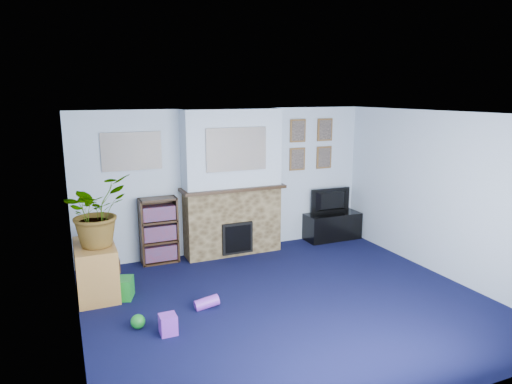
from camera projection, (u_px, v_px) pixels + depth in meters
name	position (u px, v px, depth m)	size (l,w,h in m)	color
floor	(289.00, 302.00, 5.88)	(5.00, 4.50, 0.01)	black
ceiling	(292.00, 114.00, 5.37)	(5.00, 4.50, 0.01)	white
wall_back	(228.00, 181.00, 7.64)	(5.00, 0.04, 2.40)	silver
wall_front	(422.00, 279.00, 3.61)	(5.00, 0.04, 2.40)	silver
wall_left	(73.00, 237.00, 4.65)	(0.04, 4.50, 2.40)	silver
wall_right	(444.00, 195.00, 6.59)	(0.04, 4.50, 2.40)	silver
chimney_breast	(232.00, 184.00, 7.46)	(1.72, 0.50, 2.40)	brown
collage_main	(237.00, 149.00, 7.15)	(1.00, 0.03, 0.68)	gray
collage_left	(132.00, 151.00, 6.90)	(0.90, 0.03, 0.58)	gray
portrait_tl	(298.00, 131.00, 7.96)	(0.30, 0.03, 0.40)	brown
portrait_tr	(325.00, 130.00, 8.17)	(0.30, 0.03, 0.40)	brown
portrait_bl	(297.00, 159.00, 8.06)	(0.30, 0.03, 0.40)	brown
portrait_br	(324.00, 157.00, 8.28)	(0.30, 0.03, 0.40)	brown
tv_stand	(332.00, 227.00, 8.41)	(1.03, 0.43, 0.49)	black
television	(332.00, 201.00, 8.32)	(0.78, 0.10, 0.45)	black
bookshelf	(159.00, 232.00, 7.19)	(0.58, 0.28, 1.05)	black
sideboard	(96.00, 270.00, 6.05)	(0.50, 0.91, 0.70)	#B17A38
potted_plant	(96.00, 211.00, 5.85)	(0.82, 0.71, 0.92)	#26661E
mantel_clock	(226.00, 183.00, 7.36)	(0.11, 0.07, 0.15)	gold
mantel_candle	(247.00, 181.00, 7.51)	(0.05, 0.05, 0.17)	#B2BFC6
mantel_teddy	(198.00, 186.00, 7.19)	(0.13, 0.13, 0.13)	gray
mantel_can	(272.00, 180.00, 7.69)	(0.05, 0.05, 0.11)	purple
green_crate	(119.00, 288.00, 5.97)	(0.34, 0.28, 0.28)	#198C26
toy_ball	(138.00, 321.00, 5.21)	(0.17, 0.17, 0.17)	#198C26
toy_block	(168.00, 325.00, 5.09)	(0.18, 0.18, 0.23)	purple
toy_tube	(207.00, 303.00, 5.71)	(0.14, 0.14, 0.30)	purple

